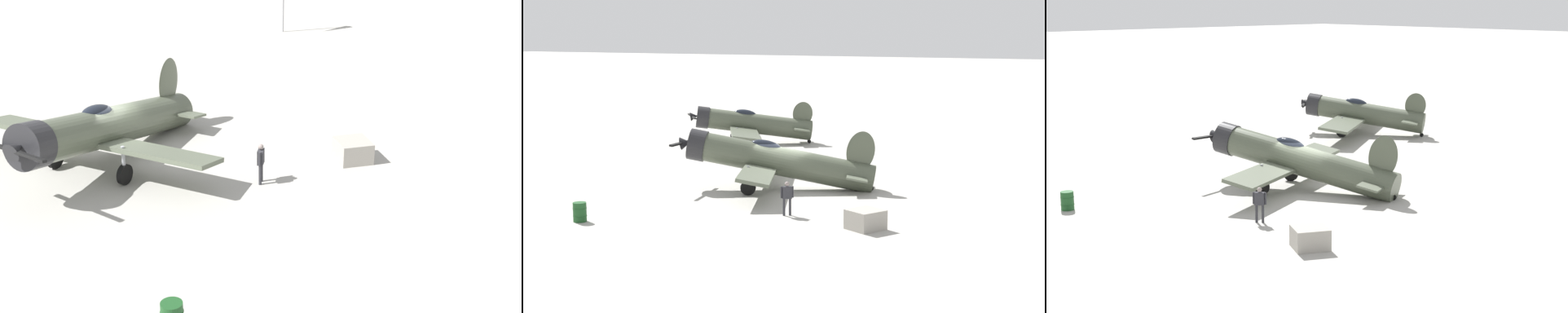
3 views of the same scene
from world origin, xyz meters
The scene contains 4 objects.
ground_plane centered at (0.00, 0.00, 0.00)m, with size 400.00×400.00×0.00m, color #A8A59E.
airplane_foreground centered at (-0.46, -0.18, 1.57)m, with size 10.36×10.32×3.49m.
ground_crew_mechanic centered at (2.85, -5.62, 0.97)m, with size 0.51×0.44×1.60m.
equipment_crate centered at (7.05, -6.58, 0.43)m, with size 1.80×1.83×0.86m.
Camera 1 is at (-14.13, -24.15, 12.12)m, focal length 50.34 mm.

